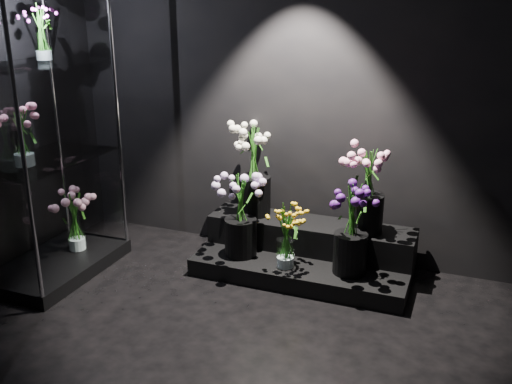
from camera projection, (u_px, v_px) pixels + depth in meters
The scene contains 11 objects.
wall_back at pixel (301, 88), 4.50m from camera, with size 4.00×4.00×0.00m, color black.
display_riser at pixel (306, 252), 4.55m from camera, with size 1.66×0.74×0.37m.
display_case at pixel (41, 124), 4.17m from camera, with size 0.65×1.09×2.39m.
bouquet_orange_bells at pixel (286, 235), 4.25m from camera, with size 0.34×0.34×0.50m.
bouquet_lilac at pixel (240, 209), 4.41m from camera, with size 0.43×0.43×0.67m.
bouquet_purple at pixel (352, 225), 4.12m from camera, with size 0.42×0.42×0.69m.
bouquet_cream_roses at pixel (254, 165), 4.62m from camera, with size 0.44×0.44×0.74m.
bouquet_pink_roses at pixel (368, 186), 4.27m from camera, with size 0.44×0.44×0.66m.
bouquet_case_pink at pixel (21, 135), 4.02m from camera, with size 0.34×0.34×0.42m.
bouquet_case_magenta at pixel (41, 31), 4.14m from camera, with size 0.26×0.26×0.40m.
bouquet_case_base_pink at pixel (75, 219), 4.62m from camera, with size 0.39×0.39×0.49m.
Camera 1 is at (1.32, -2.35, 2.07)m, focal length 40.00 mm.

